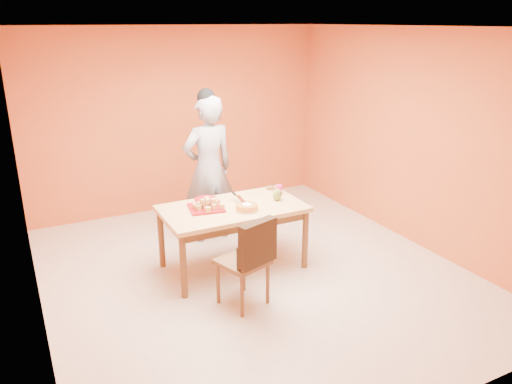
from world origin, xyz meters
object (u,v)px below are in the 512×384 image
red_dinner_plate (206,199)px  checker_tin (271,188)px  magenta_glass (279,190)px  dining_table (233,214)px  person (208,169)px  pastry_platter (206,208)px  dining_chair (244,260)px  egg_ornament (277,195)px  sponge_cake (247,207)px

red_dinner_plate → checker_tin: (0.87, -0.00, 0.01)m
magenta_glass → dining_table: bearing=-168.7°
person → pastry_platter: size_ratio=5.10×
pastry_platter → red_dinner_plate: 0.30m
dining_chair → checker_tin: 1.49m
dining_chair → magenta_glass: 1.35m
magenta_glass → pastry_platter: bearing=-176.2°
dining_chair → red_dinner_plate: size_ratio=3.66×
magenta_glass → checker_tin: (0.00, 0.21, -0.04)m
pastry_platter → egg_ornament: 0.86m
dining_table → dining_chair: bearing=-107.0°
magenta_glass → checker_tin: 0.21m
person → checker_tin: person is taller
dining_chair → egg_ornament: dining_chair is taller
dining_table → person: size_ratio=0.84×
pastry_platter → sponge_cake: 0.46m
red_dinner_plate → magenta_glass: size_ratio=2.32×
sponge_cake → magenta_glass: 0.67m
person → pastry_platter: (-0.37, -0.83, -0.18)m
dining_table → dining_chair: 0.84m
person → red_dinner_plate: bearing=59.3°
dining_table → dining_chair: (-0.24, -0.79, -0.16)m
pastry_platter → magenta_glass: bearing=3.8°
egg_ornament → magenta_glass: egg_ornament is taller
sponge_cake → dining_chair: bearing=-118.7°
red_dinner_plate → egg_ornament: size_ratio=1.88×
dining_table → magenta_glass: bearing=11.3°
person → red_dinner_plate: size_ratio=7.20×
dining_chair → pastry_platter: dining_chair is taller
dining_chair → checker_tin: bearing=33.4°
person → dining_table: bearing=79.7°
dining_table → pastry_platter: (-0.29, 0.07, 0.11)m
pastry_platter → checker_tin: 1.01m
pastry_platter → red_dinner_plate: pastry_platter is taller
dining_table → checker_tin: bearing=27.0°
magenta_glass → checker_tin: bearing=90.0°
dining_table → sponge_cake: sponge_cake is taller
dining_table → checker_tin: size_ratio=14.63×
red_dinner_plate → checker_tin: checker_tin is taller
egg_ornament → checker_tin: egg_ornament is taller
red_dinner_plate → sponge_cake: size_ratio=1.08×
person → sponge_cake: person is taller
sponge_cake → person: bearing=90.9°
dining_table → checker_tin: 0.77m
sponge_cake → egg_ornament: bearing=15.5°
person → checker_tin: (0.60, -0.56, -0.17)m
pastry_platter → dining_table: bearing=-13.9°
dining_chair → dining_table: bearing=55.4°
red_dinner_plate → sponge_cake: (0.28, -0.53, 0.03)m
red_dinner_plate → checker_tin: size_ratio=2.41×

